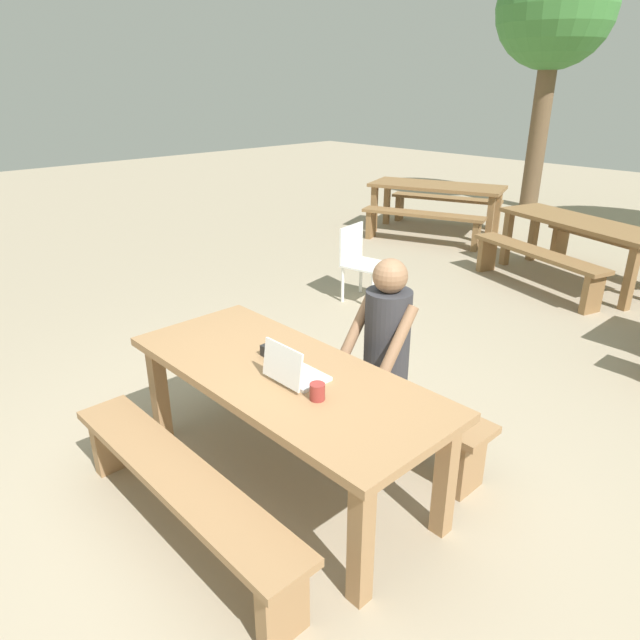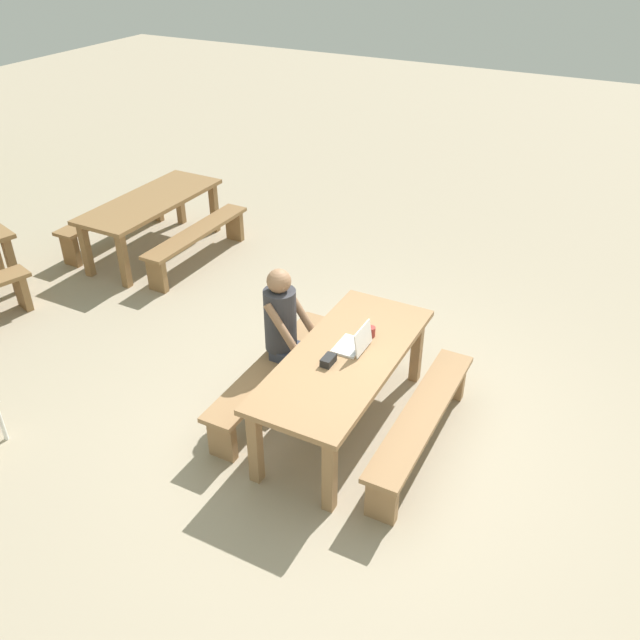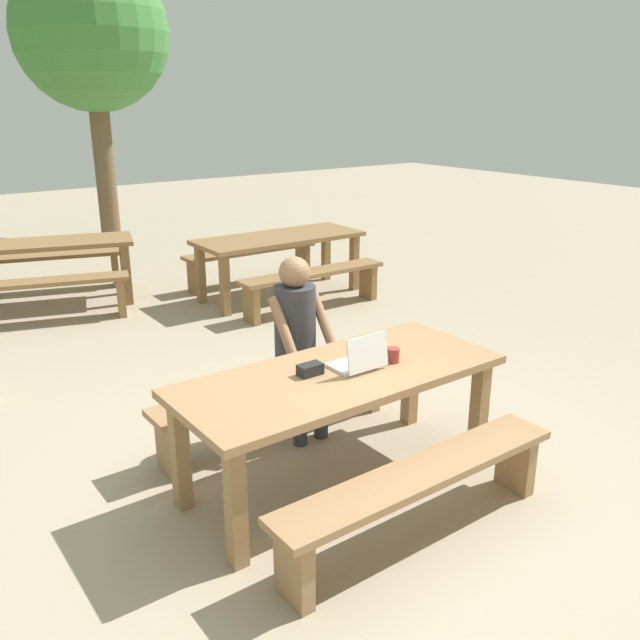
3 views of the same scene
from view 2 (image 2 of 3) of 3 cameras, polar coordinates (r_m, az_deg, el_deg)
name	(u,v)px [view 2 (image 2 of 3)]	position (r m, az deg, el deg)	size (l,w,h in m)	color
ground_plane	(343,424)	(5.97, 1.99, -8.88)	(30.00, 30.00, 0.00)	tan
picnic_table_front	(345,365)	(5.57, 2.11, -3.89)	(2.02, 0.85, 0.75)	#9E754C
bench_near	(422,420)	(5.57, 8.70, -8.50)	(1.84, 0.30, 0.42)	#9E754C
bench_far	(273,372)	(6.03, -4.04, -4.50)	(1.84, 0.30, 0.42)	#9E754C
laptop	(355,343)	(5.55, 3.00, -1.98)	(0.30, 0.25, 0.23)	white
small_pouch	(328,360)	(5.39, 0.72, -3.47)	(0.15, 0.09, 0.07)	black
coffee_mug	(371,332)	(5.73, 4.36, -1.01)	(0.08, 0.08, 0.09)	#99332D
person_seated	(284,325)	(5.89, -3.10, -0.47)	(0.40, 0.40, 1.29)	#333847
picnic_table_rear	(151,207)	(8.83, -14.25, 9.38)	(2.01, 0.82, 0.74)	olive
bench_rear_south	(198,238)	(8.52, -10.44, 6.88)	(1.80, 0.32, 0.46)	olive
bench_rear_north	(114,217)	(9.39, -17.25, 8.39)	(1.80, 0.32, 0.46)	olive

